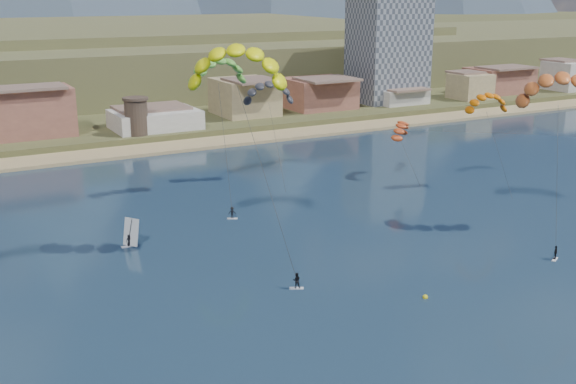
{
  "coord_description": "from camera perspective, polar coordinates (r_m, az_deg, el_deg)",
  "views": [
    {
      "loc": [
        -39.7,
        -41.56,
        34.31
      ],
      "look_at": [
        0.0,
        32.0,
        10.0
      ],
      "focal_mm": 43.83,
      "sensor_mm": 36.0,
      "label": 1
    }
  ],
  "objects": [
    {
      "name": "kitesurfer_yellow",
      "position": [
        89.06,
        -4.16,
        10.59
      ],
      "size": [
        13.91,
        19.74,
        29.73
      ],
      "color": "silver",
      "rests_on": "ground"
    },
    {
      "name": "watchtower",
      "position": [
        164.24,
        -12.21,
        6.06
      ],
      "size": [
        5.82,
        5.82,
        8.6
      ],
      "color": "#47382D",
      "rests_on": "ground"
    },
    {
      "name": "buoy",
      "position": [
        83.25,
        11.07,
        -8.37
      ],
      "size": [
        0.62,
        0.62,
        0.62
      ],
      "color": "yellow",
      "rests_on": "ground"
    },
    {
      "name": "kitesurfer_green",
      "position": [
        116.4,
        -5.7,
        9.99
      ],
      "size": [
        10.9,
        15.14,
        25.35
      ],
      "color": "silver",
      "rests_on": "ground"
    },
    {
      "name": "apartment_tower",
      "position": [
        211.12,
        8.12,
        11.58
      ],
      "size": [
        20.0,
        16.0,
        32.0
      ],
      "color": "gray",
      "rests_on": "ground"
    },
    {
      "name": "windsurfer",
      "position": [
        99.34,
        -12.71,
        -3.64
      ],
      "size": [
        2.22,
        2.41,
        3.94
      ],
      "color": "silver",
      "rests_on": "ground"
    },
    {
      "name": "beach",
      "position": [
        156.55,
        -13.0,
        3.23
      ],
      "size": [
        2200.0,
        12.0,
        0.9
      ],
      "color": "tan",
      "rests_on": "ground"
    },
    {
      "name": "distant_kite_orange",
      "position": [
        126.2,
        15.87,
        7.23
      ],
      "size": [
        8.44,
        6.45,
        18.63
      ],
      "color": "#262626",
      "rests_on": "ground"
    },
    {
      "name": "foothills",
      "position": [
        282.1,
        -15.8,
        10.49
      ],
      "size": [
        940.0,
        210.0,
        18.0
      ],
      "color": "brown",
      "rests_on": "ground"
    },
    {
      "name": "kitesurfer_orange",
      "position": [
        106.19,
        21.23,
        8.12
      ],
      "size": [
        15.41,
        15.75,
        25.29
      ],
      "color": "silver",
      "rests_on": "ground"
    },
    {
      "name": "distant_kite_dark",
      "position": [
        125.77,
        -1.58,
        8.36
      ],
      "size": [
        10.06,
        7.03,
        20.13
      ],
      "color": "#262626",
      "rests_on": "ground"
    },
    {
      "name": "distant_kite_red",
      "position": [
        132.11,
        9.07,
        5.25
      ],
      "size": [
        7.27,
        7.56,
        12.86
      ],
      "color": "#262626",
      "rests_on": "ground"
    }
  ]
}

